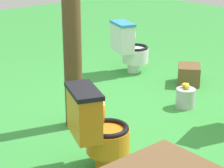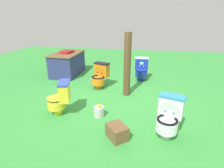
{
  "view_description": "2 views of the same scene",
  "coord_description": "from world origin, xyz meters",
  "px_view_note": "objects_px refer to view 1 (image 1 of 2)",
  "views": [
    {
      "loc": [
        2.56,
        3.04,
        1.9
      ],
      "look_at": [
        0.01,
        0.07,
        0.5
      ],
      "focal_mm": 69.22,
      "sensor_mm": 36.0,
      "label": 1
    },
    {
      "loc": [
        -4.29,
        -0.77,
        2.01
      ],
      "look_at": [
        -0.27,
        0.01,
        0.46
      ],
      "focal_mm": 29.32,
      "sensor_mm": 36.0,
      "label": 2
    }
  ],
  "objects_px": {
    "toilet_orange": "(97,127)",
    "lemon_bucket": "(186,97)",
    "wooden_post": "(72,48)",
    "small_crate": "(189,75)",
    "toilet_white": "(129,47)"
  },
  "relations": [
    {
      "from": "wooden_post",
      "to": "toilet_white",
      "type": "bearing_deg",
      "value": -150.43
    },
    {
      "from": "wooden_post",
      "to": "small_crate",
      "type": "xyz_separation_m",
      "value": [
        -1.88,
        -0.06,
        -0.69
      ]
    },
    {
      "from": "lemon_bucket",
      "to": "toilet_orange",
      "type": "bearing_deg",
      "value": 13.61
    },
    {
      "from": "small_crate",
      "to": "lemon_bucket",
      "type": "relative_size",
      "value": 1.3
    },
    {
      "from": "toilet_orange",
      "to": "lemon_bucket",
      "type": "distance_m",
      "value": 1.65
    },
    {
      "from": "wooden_post",
      "to": "lemon_bucket",
      "type": "relative_size",
      "value": 5.92
    },
    {
      "from": "wooden_post",
      "to": "small_crate",
      "type": "distance_m",
      "value": 2.0
    },
    {
      "from": "toilet_orange",
      "to": "toilet_white",
      "type": "height_order",
      "value": "same"
    },
    {
      "from": "toilet_orange",
      "to": "toilet_white",
      "type": "distance_m",
      "value": 2.62
    },
    {
      "from": "wooden_post",
      "to": "lemon_bucket",
      "type": "distance_m",
      "value": 1.48
    },
    {
      "from": "small_crate",
      "to": "wooden_post",
      "type": "bearing_deg",
      "value": 1.74
    },
    {
      "from": "small_crate",
      "to": "toilet_orange",
      "type": "bearing_deg",
      "value": 21.41
    },
    {
      "from": "toilet_orange",
      "to": "lemon_bucket",
      "type": "xyz_separation_m",
      "value": [
        -1.59,
        -0.38,
        -0.26
      ]
    },
    {
      "from": "wooden_post",
      "to": "small_crate",
      "type": "height_order",
      "value": "wooden_post"
    },
    {
      "from": "wooden_post",
      "to": "toilet_orange",
      "type": "bearing_deg",
      "value": 66.44
    }
  ]
}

